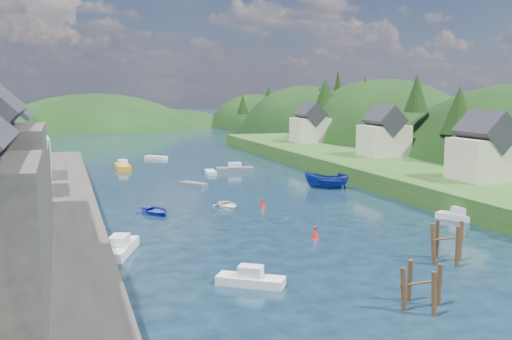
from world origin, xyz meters
name	(u,v)px	position (x,y,z in m)	size (l,w,h in m)	color
ground	(209,177)	(0.00, 50.00, 0.00)	(600.00, 600.00, 0.00)	black
hillside_right	(380,184)	(45.00, 75.00, -7.41)	(36.00, 245.56, 48.00)	black
far_hills	(128,157)	(1.22, 174.01, -10.80)	(103.00, 68.00, 44.00)	black
hill_trees	(194,102)	(1.11, 65.13, 11.04)	(92.40, 145.84, 12.68)	black
quay_left	(31,227)	(-24.00, 20.00, 1.00)	(12.00, 110.00, 2.00)	#2D2B28
boat_sheds	(18,157)	(-26.00, 39.00, 5.27)	(7.00, 21.00, 7.50)	#2D2D30
terrace_right	(388,170)	(25.00, 40.00, 1.20)	(16.00, 120.00, 2.40)	#234719
right_bank_cottages	(377,135)	(28.00, 48.33, 5.84)	(9.00, 59.24, 8.41)	beige
piling_cluster_near	(421,291)	(-0.83, -5.41, 1.07)	(3.00, 2.82, 3.28)	#382314
piling_cluster_far	(447,246)	(6.59, 1.96, 1.28)	(2.95, 2.78, 3.71)	#382314
channel_buoy_near	(315,233)	(0.04, 11.74, 0.48)	(0.70, 0.70, 1.10)	#B5130E
channel_buoy_far	(263,204)	(0.01, 25.72, 0.48)	(0.70, 0.70, 1.10)	#B5130E
moored_boats	(256,196)	(0.53, 29.54, 0.60)	(37.71, 93.44, 2.33)	silver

